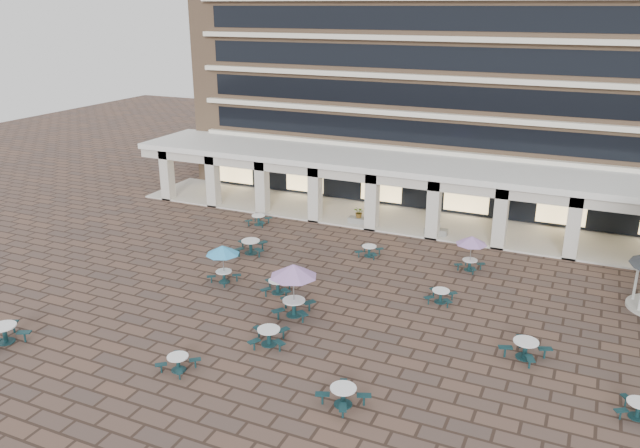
{
  "coord_description": "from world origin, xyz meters",
  "views": [
    {
      "loc": [
        11.1,
        -25.55,
        14.45
      ],
      "look_at": [
        -1.73,
        3.0,
        3.43
      ],
      "focal_mm": 35.0,
      "sensor_mm": 36.0,
      "label": 1
    }
  ],
  "objects_px": {
    "picnic_table_2": "(343,394)",
    "picnic_table_0": "(5,332)",
    "planter_left": "(359,217)",
    "planter_right": "(436,229)",
    "picnic_table_1": "(178,362)"
  },
  "relations": [
    {
      "from": "picnic_table_0",
      "to": "picnic_table_2",
      "type": "xyz_separation_m",
      "value": [
        15.73,
        1.92,
        -0.04
      ]
    },
    {
      "from": "picnic_table_0",
      "to": "planter_left",
      "type": "height_order",
      "value": "planter_left"
    },
    {
      "from": "picnic_table_1",
      "to": "planter_right",
      "type": "xyz_separation_m",
      "value": [
        5.81,
        20.28,
        0.08
      ]
    },
    {
      "from": "planter_right",
      "to": "picnic_table_1",
      "type": "bearing_deg",
      "value": -105.99
    },
    {
      "from": "planter_right",
      "to": "picnic_table_0",
      "type": "bearing_deg",
      "value": -123.62
    },
    {
      "from": "planter_right",
      "to": "picnic_table_2",
      "type": "bearing_deg",
      "value": -85.99
    },
    {
      "from": "picnic_table_1",
      "to": "picnic_table_2",
      "type": "distance_m",
      "value": 7.21
    },
    {
      "from": "picnic_table_0",
      "to": "planter_left",
      "type": "relative_size",
      "value": 1.5
    },
    {
      "from": "picnic_table_0",
      "to": "picnic_table_1",
      "type": "height_order",
      "value": "picnic_table_0"
    },
    {
      "from": "picnic_table_1",
      "to": "planter_right",
      "type": "height_order",
      "value": "planter_right"
    },
    {
      "from": "picnic_table_2",
      "to": "picnic_table_0",
      "type": "bearing_deg",
      "value": -149.26
    },
    {
      "from": "picnic_table_2",
      "to": "planter_left",
      "type": "distance_m",
      "value": 20.81
    },
    {
      "from": "planter_left",
      "to": "planter_right",
      "type": "xyz_separation_m",
      "value": [
        5.44,
        0.0,
        -0.05
      ]
    },
    {
      "from": "picnic_table_2",
      "to": "planter_left",
      "type": "xyz_separation_m",
      "value": [
        -6.82,
        19.66,
        0.08
      ]
    },
    {
      "from": "picnic_table_0",
      "to": "picnic_table_2",
      "type": "distance_m",
      "value": 15.85
    }
  ]
}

